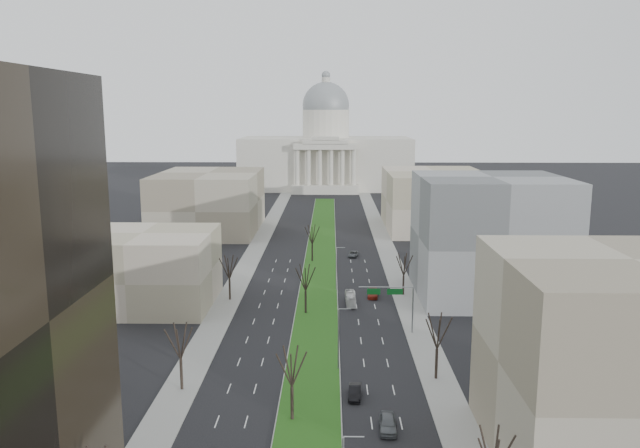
# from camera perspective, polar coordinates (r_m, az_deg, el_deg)

# --- Properties ---
(ground) EXTENTS (600.00, 600.00, 0.00)m
(ground) POSITION_cam_1_polar(r_m,az_deg,el_deg) (153.79, 0.03, -3.46)
(ground) COLOR black
(ground) RESTS_ON ground
(median) EXTENTS (8.00, 222.03, 0.20)m
(median) POSITION_cam_1_polar(r_m,az_deg,el_deg) (152.79, 0.03, -3.51)
(median) COLOR #999993
(median) RESTS_ON ground
(sidewalk_left) EXTENTS (5.00, 330.00, 0.15)m
(sidewalk_left) POSITION_cam_1_polar(r_m,az_deg,el_deg) (131.16, -7.87, -5.97)
(sidewalk_left) COLOR gray
(sidewalk_left) RESTS_ON ground
(sidewalk_right) EXTENTS (5.00, 330.00, 0.15)m
(sidewalk_right) POSITION_cam_1_polar(r_m,az_deg,el_deg) (130.47, 7.59, -6.05)
(sidewalk_right) COLOR gray
(sidewalk_right) RESTS_ON ground
(capitol) EXTENTS (80.00, 46.00, 55.00)m
(capitol) POSITION_cam_1_polar(r_m,az_deg,el_deg) (299.63, 0.53, 6.44)
(capitol) COLOR beige
(capitol) RESTS_ON ground
(building_beige_left) EXTENTS (26.00, 22.00, 14.00)m
(building_beige_left) POSITION_cam_1_polar(r_m,az_deg,el_deg) (123.37, -15.81, -3.98)
(building_beige_left) COLOR tan
(building_beige_left) RESTS_ON ground
(building_tan_right) EXTENTS (26.00, 24.00, 22.00)m
(building_tan_right) POSITION_cam_1_polar(r_m,az_deg,el_deg) (73.12, 26.07, -11.31)
(building_tan_right) COLOR gray
(building_tan_right) RESTS_ON ground
(building_grey_right) EXTENTS (28.00, 26.00, 24.00)m
(building_grey_right) POSITION_cam_1_polar(r_m,az_deg,el_deg) (127.74, 15.24, -1.17)
(building_grey_right) COLOR slate
(building_grey_right) RESTS_ON ground
(building_far_left) EXTENTS (30.00, 40.00, 18.00)m
(building_far_left) POSITION_cam_1_polar(r_m,az_deg,el_deg) (195.00, -10.11, 2.02)
(building_far_left) COLOR gray
(building_far_left) RESTS_ON ground
(building_far_right) EXTENTS (30.00, 40.00, 18.00)m
(building_far_right) POSITION_cam_1_polar(r_m,az_deg,el_deg) (198.96, 10.40, 2.17)
(building_far_right) COLOR tan
(building_far_right) RESTS_ON ground
(tree_left_mid) EXTENTS (5.40, 5.40, 9.72)m
(tree_left_mid) POSITION_cam_1_polar(r_m,az_deg,el_deg) (85.16, -12.68, -10.31)
(tree_left_mid) COLOR black
(tree_left_mid) RESTS_ON ground
(tree_left_far) EXTENTS (5.28, 5.28, 9.50)m
(tree_left_far) POSITION_cam_1_polar(r_m,az_deg,el_deg) (122.67, -8.31, -3.85)
(tree_left_far) COLOR black
(tree_left_far) RESTS_ON ground
(tree_right_mid) EXTENTS (5.52, 5.52, 9.94)m
(tree_right_mid) POSITION_cam_1_polar(r_m,az_deg,el_deg) (87.75, 10.70, -9.50)
(tree_right_mid) COLOR black
(tree_right_mid) RESTS_ON ground
(tree_right_far) EXTENTS (5.04, 5.04, 9.07)m
(tree_right_far) POSITION_cam_1_polar(r_m,az_deg,el_deg) (125.88, 7.68, -3.61)
(tree_right_far) COLOR black
(tree_right_far) RESTS_ON ground
(tree_median_a) EXTENTS (5.40, 5.40, 9.72)m
(tree_median_a) POSITION_cam_1_polar(r_m,az_deg,el_deg) (75.56, -2.60, -12.79)
(tree_median_a) COLOR black
(tree_median_a) RESTS_ON ground
(tree_median_b) EXTENTS (5.40, 5.40, 9.72)m
(tree_median_b) POSITION_cam_1_polar(r_m,az_deg,el_deg) (113.38, -1.33, -4.84)
(tree_median_b) COLOR black
(tree_median_b) RESTS_ON ground
(tree_median_c) EXTENTS (5.40, 5.40, 9.72)m
(tree_median_c) POSITION_cam_1_polar(r_m,az_deg,el_deg) (152.33, -0.72, -0.90)
(tree_median_c) COLOR black
(tree_median_c) RESTS_ON ground
(streetlamp_median_b) EXTENTS (1.90, 0.20, 9.16)m
(streetlamp_median_b) POSITION_cam_1_polar(r_m,az_deg,el_deg) (90.16, 1.73, -10.36)
(streetlamp_median_b) COLOR gray
(streetlamp_median_b) RESTS_ON ground
(streetlamp_median_c) EXTENTS (1.90, 0.20, 9.16)m
(streetlamp_median_c) POSITION_cam_1_polar(r_m,az_deg,el_deg) (128.36, 1.52, -4.04)
(streetlamp_median_c) COLOR gray
(streetlamp_median_c) RESTS_ON ground
(mast_arm_signs) EXTENTS (9.12, 0.24, 8.09)m
(mast_arm_signs) POSITION_cam_1_polar(r_m,az_deg,el_deg) (104.53, 7.02, -6.74)
(mast_arm_signs) COLOR gray
(mast_arm_signs) RESTS_ON ground
(car_grey_near) EXTENTS (2.29, 5.11, 1.70)m
(car_grey_near) POSITION_cam_1_polar(r_m,az_deg,el_deg) (76.45, 6.22, -17.66)
(car_grey_near) COLOR #565A5F
(car_grey_near) RESTS_ON ground
(car_black) EXTENTS (1.89, 4.66, 1.50)m
(car_black) POSITION_cam_1_polar(r_m,az_deg,el_deg) (83.76, 3.20, -15.07)
(car_black) COLOR black
(car_black) RESTS_ON ground
(car_red) EXTENTS (2.36, 4.95, 1.39)m
(car_red) POSITION_cam_1_polar(r_m,az_deg,el_deg) (125.31, 4.85, -6.38)
(car_red) COLOR maroon
(car_red) RESTS_ON ground
(car_grey_far) EXTENTS (2.80, 5.03, 1.33)m
(car_grey_far) POSITION_cam_1_polar(r_m,az_deg,el_deg) (159.17, 3.06, -2.75)
(car_grey_far) COLOR #55595D
(car_grey_far) RESTS_ON ground
(box_van) EXTENTS (1.88, 7.46, 2.07)m
(box_van) POSITION_cam_1_polar(r_m,az_deg,el_deg) (120.80, 2.81, -6.83)
(box_van) COLOR silver
(box_van) RESTS_ON ground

